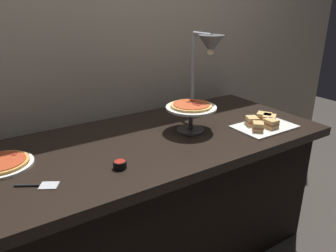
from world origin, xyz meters
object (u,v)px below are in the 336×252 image
object	(u,v)px
pizza_plate_center	(191,109)
heat_lamp	(207,53)
sandwich_platter	(264,123)
sauce_cup_near	(120,164)
serving_spatula	(39,186)
pizza_plate_front	(2,164)

from	to	relation	value
pizza_plate_center	heat_lamp	bearing A→B (deg)	31.58
pizza_plate_center	sandwich_platter	size ratio (longest dim) A/B	0.81
sauce_cup_near	serving_spatula	distance (m)	0.34
pizza_plate_front	serving_spatula	xyz separation A→B (m)	(0.10, -0.26, -0.01)
pizza_plate_center	sauce_cup_near	world-z (taller)	pizza_plate_center
pizza_plate_front	serving_spatula	distance (m)	0.28
pizza_plate_front	pizza_plate_center	size ratio (longest dim) A/B	0.95
pizza_plate_front	sandwich_platter	xyz separation A→B (m)	(1.34, -0.30, 0.01)
pizza_plate_center	sauce_cup_near	xyz separation A→B (m)	(-0.52, -0.19, -0.11)
heat_lamp	pizza_plate_center	size ratio (longest dim) A/B	1.83
sandwich_platter	serving_spatula	world-z (taller)	sandwich_platter
sandwich_platter	serving_spatula	xyz separation A→B (m)	(-1.24, 0.04, -0.02)
heat_lamp	sandwich_platter	bearing A→B (deg)	-57.88
sandwich_platter	sauce_cup_near	world-z (taller)	sandwich_platter
heat_lamp	sandwich_platter	size ratio (longest dim) A/B	1.48
pizza_plate_center	serving_spatula	size ratio (longest dim) A/B	1.72
pizza_plate_front	pizza_plate_center	world-z (taller)	pizza_plate_center
pizza_plate_center	serving_spatula	distance (m)	0.88
sauce_cup_near	serving_spatula	size ratio (longest dim) A/B	0.36
sauce_cup_near	sandwich_platter	bearing A→B (deg)	0.14
sauce_cup_near	pizza_plate_front	bearing A→B (deg)	145.33
heat_lamp	pizza_plate_center	distance (m)	0.36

